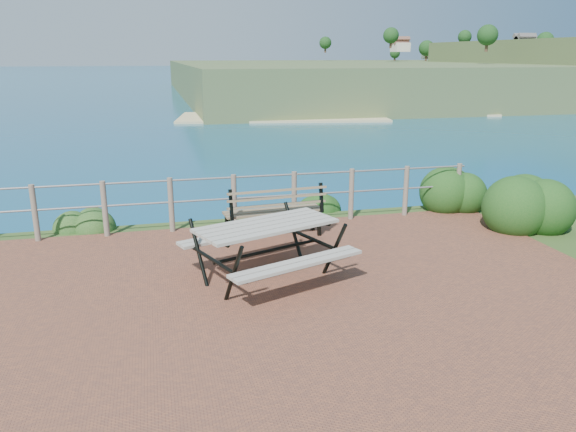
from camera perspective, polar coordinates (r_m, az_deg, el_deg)
The scene contains 10 objects.
ground at distance 7.51m, azimuth -1.64°, elevation -8.62°, with size 10.00×7.00×0.12m, color brown.
ocean at distance 206.71m, azimuth -13.68°, elevation 14.81°, with size 1200.00×1200.00×0.00m, color #157182.
safety_railing at distance 10.45m, azimuth -5.50°, elevation 1.80°, with size 9.40×0.10×1.00m.
distant_bay at distance 272.51m, azimuth 27.00°, elevation 13.45°, with size 290.00×232.36×24.00m.
picnic_table at distance 7.97m, azimuth -2.17°, elevation -3.02°, with size 2.13×1.62×0.83m.
park_bench at distance 9.79m, azimuth -1.51°, elevation 1.33°, with size 1.77×0.57×0.98m.
shrub_right_front at distance 11.36m, azimuth 22.53°, elevation -1.21°, with size 1.31×1.31×1.86m, color #154615.
shrub_right_edge at distance 12.46m, azimuth 16.57°, elevation 0.82°, with size 1.07×1.07×1.52m, color #154615.
shrub_lip_west at distance 11.16m, azimuth -20.02°, elevation -1.25°, with size 0.79×0.79×0.54m, color #1F491B.
shrub_lip_east at distance 11.67m, azimuth 3.36°, elevation 0.47°, with size 0.77×0.77×0.52m, color #154615.
Camera 1 is at (-1.40, -6.68, 3.14)m, focal length 35.00 mm.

